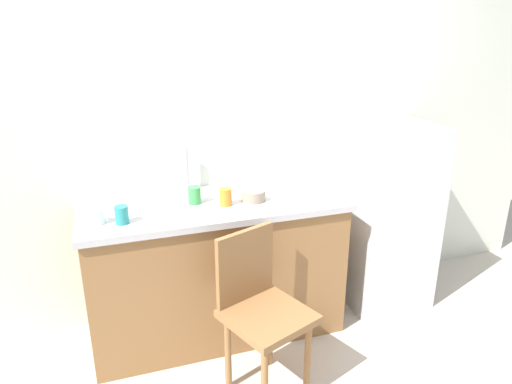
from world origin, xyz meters
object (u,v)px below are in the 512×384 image
object	(u,v)px
refrigerator	(385,215)
chair	(260,306)
cup_orange	(226,197)
cup_white	(96,217)
cup_teal	(122,215)
terracotta_bowl	(253,195)
cup_green	(194,195)

from	to	relation	value
refrigerator	chair	world-z (taller)	refrigerator
cup_orange	refrigerator	bearing A→B (deg)	4.72
cup_white	chair	bearing A→B (deg)	-30.80
cup_teal	cup_white	size ratio (longest dim) A/B	1.17
chair	terracotta_bowl	size ratio (longest dim) A/B	6.23
terracotta_bowl	cup_white	bearing A→B (deg)	-176.06
chair	cup_white	distance (m)	0.98
chair	cup_teal	size ratio (longest dim) A/B	9.12
cup_white	cup_teal	bearing A→B (deg)	-16.38
chair	cup_white	bearing A→B (deg)	127.83
refrigerator	chair	xyz separation A→B (m)	(-1.12, -0.59, -0.13)
cup_teal	cup_white	xyz separation A→B (m)	(-0.13, 0.04, -0.01)
refrigerator	cup_green	xyz separation A→B (m)	(-1.33, -0.01, 0.31)
terracotta_bowl	cup_white	xyz separation A→B (m)	(-0.89, -0.06, 0.01)
terracotta_bowl	cup_white	distance (m)	0.90
terracotta_bowl	cup_orange	bearing A→B (deg)	-173.95
refrigerator	cup_white	bearing A→B (deg)	-175.78
cup_green	cup_white	xyz separation A→B (m)	(-0.55, -0.13, -0.01)
chair	cup_teal	world-z (taller)	cup_teal
terracotta_bowl	cup_teal	xyz separation A→B (m)	(-0.77, -0.10, 0.02)
cup_orange	chair	bearing A→B (deg)	-84.98
chair	terracotta_bowl	xyz separation A→B (m)	(0.13, 0.52, 0.42)
chair	cup_orange	size ratio (longest dim) A/B	8.61
terracotta_bowl	cup_white	world-z (taller)	cup_white
chair	cup_teal	bearing A→B (deg)	125.30
refrigerator	cup_teal	bearing A→B (deg)	-174.24
refrigerator	chair	bearing A→B (deg)	-152.04
terracotta_bowl	cup_orange	xyz separation A→B (m)	(-0.18, -0.02, 0.02)
cup_green	refrigerator	bearing A→B (deg)	0.42
chair	cup_orange	xyz separation A→B (m)	(-0.04, 0.50, 0.44)
refrigerator	terracotta_bowl	xyz separation A→B (m)	(-0.99, -0.08, 0.29)
cup_green	cup_white	distance (m)	0.57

